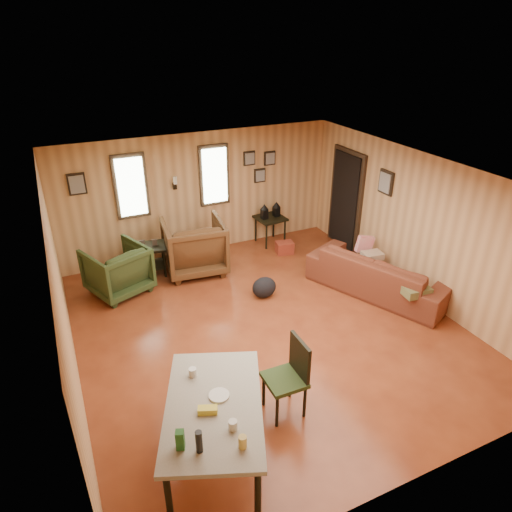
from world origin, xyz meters
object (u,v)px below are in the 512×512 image
at_px(sofa, 380,267).
at_px(side_table, 270,216).
at_px(recliner_green, 117,268).
at_px(recliner_brown, 194,244).
at_px(end_table, 150,255).
at_px(dining_table, 214,410).

height_order(sofa, side_table, sofa).
height_order(sofa, recliner_green, sofa).
distance_m(recliner_brown, recliner_green, 1.45).
bearing_deg(recliner_green, end_table, -170.33).
bearing_deg(sofa, recliner_brown, 27.94).
relative_size(end_table, dining_table, 0.38).
bearing_deg(recliner_green, dining_table, 72.44).
bearing_deg(dining_table, recliner_green, 116.13).
height_order(end_table, dining_table, dining_table).
distance_m(recliner_brown, dining_table, 4.30).
relative_size(sofa, recliner_green, 2.57).
relative_size(recliner_brown, recliner_green, 1.18).
relative_size(end_table, side_table, 0.78).
relative_size(recliner_brown, dining_table, 0.60).
height_order(recliner_brown, dining_table, recliner_brown).
bearing_deg(side_table, end_table, -173.86).
relative_size(sofa, recliner_brown, 2.19).
distance_m(side_table, dining_table, 5.51).
bearing_deg(sofa, recliner_green, 41.23).
bearing_deg(recliner_green, recliner_brown, 165.37).
distance_m(end_table, dining_table, 4.39).
xyz_separation_m(sofa, end_table, (-3.41, 2.28, -0.08)).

